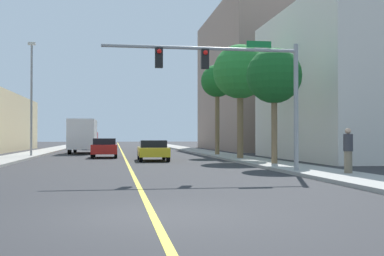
{
  "coord_description": "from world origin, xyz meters",
  "views": [
    {
      "loc": [
        -0.79,
        -9.88,
        1.64
      ],
      "look_at": [
        4.36,
        21.7,
        2.19
      ],
      "focal_mm": 44.66,
      "sensor_mm": 36.0,
      "label": 1
    }
  ],
  "objects_px": {
    "street_lamp": "(31,93)",
    "car_red": "(105,148)",
    "palm_mid": "(240,73)",
    "traffic_signal_mast": "(237,75)",
    "pedestrian": "(348,150)",
    "car_yellow": "(153,150)",
    "palm_near": "(274,77)",
    "delivery_truck": "(83,136)",
    "car_blue": "(92,144)",
    "palm_far": "(217,82)"
  },
  "relations": [
    {
      "from": "car_blue",
      "to": "delivery_truck",
      "type": "height_order",
      "value": "delivery_truck"
    },
    {
      "from": "palm_near",
      "to": "car_red",
      "type": "xyz_separation_m",
      "value": [
        -9.42,
        12.07,
        -4.16
      ]
    },
    {
      "from": "street_lamp",
      "to": "traffic_signal_mast",
      "type": "bearing_deg",
      "value": -58.23
    },
    {
      "from": "street_lamp",
      "to": "palm_near",
      "type": "height_order",
      "value": "street_lamp"
    },
    {
      "from": "palm_mid",
      "to": "car_red",
      "type": "xyz_separation_m",
      "value": [
        -9.29,
        5.34,
        -5.27
      ]
    },
    {
      "from": "traffic_signal_mast",
      "to": "pedestrian",
      "type": "xyz_separation_m",
      "value": [
        4.16,
        -1.76,
        -3.19
      ]
    },
    {
      "from": "car_blue",
      "to": "traffic_signal_mast",
      "type": "bearing_deg",
      "value": -80.61
    },
    {
      "from": "street_lamp",
      "to": "palm_near",
      "type": "bearing_deg",
      "value": -41.5
    },
    {
      "from": "car_yellow",
      "to": "palm_near",
      "type": "bearing_deg",
      "value": -46.89
    },
    {
      "from": "car_blue",
      "to": "delivery_truck",
      "type": "distance_m",
      "value": 13.67
    },
    {
      "from": "palm_mid",
      "to": "palm_near",
      "type": "bearing_deg",
      "value": -88.91
    },
    {
      "from": "traffic_signal_mast",
      "to": "car_blue",
      "type": "height_order",
      "value": "traffic_signal_mast"
    },
    {
      "from": "delivery_truck",
      "to": "palm_far",
      "type": "bearing_deg",
      "value": -34.55
    },
    {
      "from": "street_lamp",
      "to": "car_yellow",
      "type": "distance_m",
      "value": 11.83
    },
    {
      "from": "car_yellow",
      "to": "pedestrian",
      "type": "relative_size",
      "value": 2.38
    },
    {
      "from": "palm_near",
      "to": "car_yellow",
      "type": "height_order",
      "value": "palm_near"
    },
    {
      "from": "palm_far",
      "to": "pedestrian",
      "type": "relative_size",
      "value": 4.07
    },
    {
      "from": "street_lamp",
      "to": "car_red",
      "type": "relative_size",
      "value": 2.15
    },
    {
      "from": "car_yellow",
      "to": "street_lamp",
      "type": "bearing_deg",
      "value": 144.8
    },
    {
      "from": "palm_near",
      "to": "palm_mid",
      "type": "distance_m",
      "value": 6.82
    },
    {
      "from": "street_lamp",
      "to": "delivery_truck",
      "type": "distance_m",
      "value": 9.48
    },
    {
      "from": "car_blue",
      "to": "car_yellow",
      "type": "bearing_deg",
      "value": -81.13
    },
    {
      "from": "car_blue",
      "to": "street_lamp",
      "type": "bearing_deg",
      "value": -101.1
    },
    {
      "from": "street_lamp",
      "to": "delivery_truck",
      "type": "height_order",
      "value": "street_lamp"
    },
    {
      "from": "car_red",
      "to": "car_yellow",
      "type": "relative_size",
      "value": 0.94
    },
    {
      "from": "pedestrian",
      "to": "street_lamp",
      "type": "bearing_deg",
      "value": -1.34
    },
    {
      "from": "pedestrian",
      "to": "palm_mid",
      "type": "bearing_deg",
      "value": -35.66
    },
    {
      "from": "car_blue",
      "to": "car_red",
      "type": "bearing_deg",
      "value": -86.77
    },
    {
      "from": "car_red",
      "to": "car_blue",
      "type": "bearing_deg",
      "value": 94.98
    },
    {
      "from": "street_lamp",
      "to": "palm_mid",
      "type": "distance_m",
      "value": 16.32
    },
    {
      "from": "palm_far",
      "to": "pedestrian",
      "type": "distance_m",
      "value": 21.16
    },
    {
      "from": "car_blue",
      "to": "pedestrian",
      "type": "relative_size",
      "value": 2.5
    },
    {
      "from": "palm_far",
      "to": "car_blue",
      "type": "relative_size",
      "value": 1.63
    },
    {
      "from": "street_lamp",
      "to": "palm_near",
      "type": "distance_m",
      "value": 20.06
    },
    {
      "from": "palm_near",
      "to": "car_red",
      "type": "height_order",
      "value": "palm_near"
    },
    {
      "from": "traffic_signal_mast",
      "to": "car_yellow",
      "type": "distance_m",
      "value": 12.88
    },
    {
      "from": "car_blue",
      "to": "palm_near",
      "type": "bearing_deg",
      "value": -73.69
    },
    {
      "from": "palm_mid",
      "to": "delivery_truck",
      "type": "xyz_separation_m",
      "value": [
        -11.48,
        14.78,
        -4.34
      ]
    },
    {
      "from": "street_lamp",
      "to": "palm_far",
      "type": "xyz_separation_m",
      "value": [
        14.75,
        0.15,
        1.13
      ]
    },
    {
      "from": "palm_mid",
      "to": "car_yellow",
      "type": "relative_size",
      "value": 1.8
    },
    {
      "from": "palm_near",
      "to": "palm_mid",
      "type": "height_order",
      "value": "palm_mid"
    },
    {
      "from": "palm_near",
      "to": "car_yellow",
      "type": "relative_size",
      "value": 1.46
    },
    {
      "from": "street_lamp",
      "to": "car_yellow",
      "type": "xyz_separation_m",
      "value": [
        8.91,
        -6.52,
        -4.26
      ]
    },
    {
      "from": "palm_near",
      "to": "delivery_truck",
      "type": "height_order",
      "value": "palm_near"
    },
    {
      "from": "street_lamp",
      "to": "delivery_truck",
      "type": "relative_size",
      "value": 1.15
    },
    {
      "from": "delivery_truck",
      "to": "palm_mid",
      "type": "bearing_deg",
      "value": -51.26
    },
    {
      "from": "traffic_signal_mast",
      "to": "palm_mid",
      "type": "relative_size",
      "value": 1.08
    },
    {
      "from": "palm_near",
      "to": "palm_far",
      "type": "height_order",
      "value": "palm_far"
    },
    {
      "from": "traffic_signal_mast",
      "to": "palm_far",
      "type": "xyz_separation_m",
      "value": [
        3.21,
        18.77,
        1.85
      ]
    },
    {
      "from": "delivery_truck",
      "to": "traffic_signal_mast",
      "type": "bearing_deg",
      "value": -72.27
    }
  ]
}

